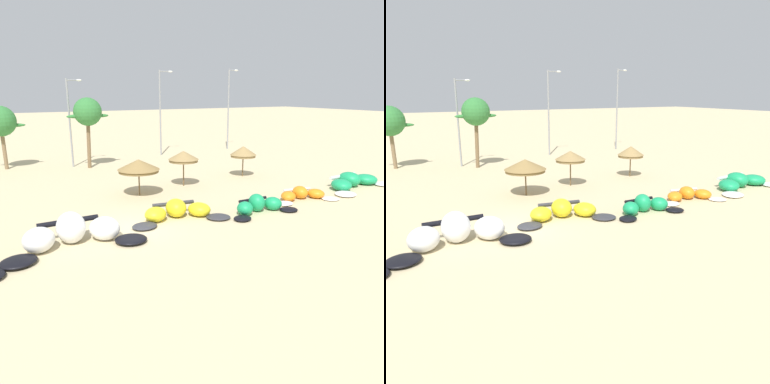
% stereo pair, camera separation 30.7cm
% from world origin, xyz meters
% --- Properties ---
extents(ground_plane, '(260.00, 260.00, 0.00)m').
position_xyz_m(ground_plane, '(0.00, 0.00, 0.00)').
color(ground_plane, beige).
extents(kite_left, '(7.21, 3.25, 1.60)m').
position_xyz_m(kite_left, '(-3.46, -0.75, 0.61)').
color(kite_left, black).
rests_on(kite_left, ground).
extents(kite_left_of_center, '(6.23, 3.28, 1.11)m').
position_xyz_m(kite_left_of_center, '(2.87, 0.37, 0.43)').
color(kite_left_of_center, '#333338').
rests_on(kite_left_of_center, ground).
extents(kite_center, '(5.02, 2.26, 1.13)m').
position_xyz_m(kite_center, '(7.87, -1.06, 0.43)').
color(kite_center, black).
rests_on(kite_center, ground).
extents(kite_right_of_center, '(5.06, 2.84, 0.88)m').
position_xyz_m(kite_right_of_center, '(12.39, -0.21, 0.34)').
color(kite_right_of_center, white).
rests_on(kite_right_of_center, ground).
extents(kite_right, '(7.49, 3.77, 1.16)m').
position_xyz_m(kite_right, '(18.47, 0.36, 0.45)').
color(kite_right, white).
rests_on(kite_right, ground).
extents(beach_umbrella_middle, '(3.04, 3.04, 2.67)m').
position_xyz_m(beach_umbrella_middle, '(2.69, 6.26, 2.21)').
color(beach_umbrella_middle, brown).
rests_on(beach_umbrella_middle, ground).
extents(beach_umbrella_near_palms, '(2.43, 2.43, 2.83)m').
position_xyz_m(beach_umbrella_near_palms, '(6.85, 7.27, 2.40)').
color(beach_umbrella_near_palms, brown).
rests_on(beach_umbrella_near_palms, ground).
extents(beach_umbrella_outermost, '(2.31, 2.31, 2.72)m').
position_xyz_m(beach_umbrella_outermost, '(13.10, 7.81, 2.24)').
color(beach_umbrella_outermost, brown).
rests_on(beach_umbrella_outermost, ground).
extents(palm_left_of_gap, '(4.35, 2.90, 6.10)m').
position_xyz_m(palm_left_of_gap, '(-5.35, 21.56, 4.58)').
color(palm_left_of_gap, '#7F6647').
rests_on(palm_left_of_gap, ground).
extents(palm_center_left, '(4.05, 2.70, 6.84)m').
position_xyz_m(palm_center_left, '(2.17, 18.30, 5.38)').
color(palm_center_left, brown).
rests_on(palm_center_left, ground).
extents(lamppost_west_center, '(1.57, 0.24, 8.58)m').
position_xyz_m(lamppost_west_center, '(0.81, 19.65, 4.80)').
color(lamppost_west_center, gray).
rests_on(lamppost_west_center, ground).
extents(lamppost_east_center, '(1.75, 0.24, 9.75)m').
position_xyz_m(lamppost_east_center, '(11.56, 21.93, 5.41)').
color(lamppost_east_center, gray).
rests_on(lamppost_east_center, ground).
extents(lamppost_east, '(1.43, 0.24, 10.13)m').
position_xyz_m(lamppost_east, '(21.20, 22.11, 5.57)').
color(lamppost_east, gray).
rests_on(lamppost_east, ground).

